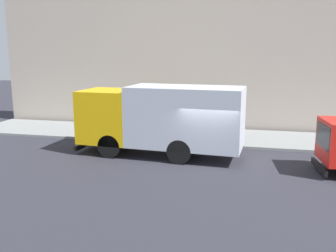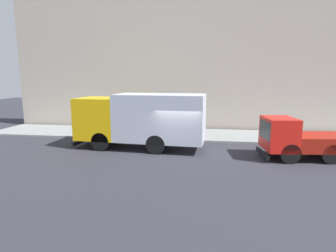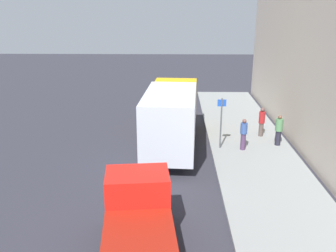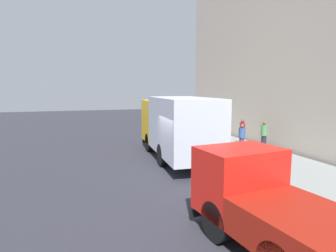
{
  "view_description": "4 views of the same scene",
  "coord_description": "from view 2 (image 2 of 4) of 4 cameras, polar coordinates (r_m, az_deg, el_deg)",
  "views": [
    {
      "loc": [
        -15.75,
        -1.76,
        4.89
      ],
      "look_at": [
        0.82,
        2.03,
        1.46
      ],
      "focal_mm": 39.82,
      "sensor_mm": 36.0,
      "label": 1
    },
    {
      "loc": [
        -15.02,
        -1.56,
        4.26
      ],
      "look_at": [
        0.87,
        0.74,
        1.43
      ],
      "focal_mm": 29.34,
      "sensor_mm": 36.0,
      "label": 2
    },
    {
      "loc": [
        1.09,
        -16.29,
        7.49
      ],
      "look_at": [
        0.73,
        1.54,
        1.53
      ],
      "focal_mm": 39.9,
      "sensor_mm": 36.0,
      "label": 3
    },
    {
      "loc": [
        -4.2,
        -11.62,
        3.73
      ],
      "look_at": [
        0.61,
        2.88,
        1.73
      ],
      "focal_mm": 30.42,
      "sensor_mm": 36.0,
      "label": 4
    }
  ],
  "objects": [
    {
      "name": "ground",
      "position": [
        15.69,
        2.24,
        -5.77
      ],
      "size": [
        80.0,
        80.0,
        0.0
      ],
      "primitive_type": "plane",
      "color": "#2C2B34"
    },
    {
      "name": "sidewalk",
      "position": [
        20.66,
        3.75,
        -1.74
      ],
      "size": [
        4.31,
        30.0,
        0.13
      ],
      "primitive_type": "cube",
      "color": "gray",
      "rests_on": "ground"
    },
    {
      "name": "small_flatbed_truck",
      "position": [
        16.11,
        25.79,
        -2.45
      ],
      "size": [
        2.57,
        4.97,
        2.21
      ],
      "rotation": [
        0.0,
        0.0,
        0.11
      ],
      "color": "red",
      "rests_on": "ground"
    },
    {
      "name": "pedestrian_walking",
      "position": [
        22.29,
        -2.67,
        1.57
      ],
      "size": [
        0.53,
        0.53,
        1.67
      ],
      "rotation": [
        0.0,
        0.0,
        3.56
      ],
      "color": "#21202D",
      "rests_on": "sidewalk"
    },
    {
      "name": "large_utility_truck",
      "position": [
        16.6,
        -5.62,
        1.6
      ],
      "size": [
        2.93,
        7.94,
        3.31
      ],
      "rotation": [
        0.0,
        0.0,
        -0.06
      ],
      "color": "yellow",
      "rests_on": "ground"
    },
    {
      "name": "pedestrian_third",
      "position": [
        20.22,
        -1.8,
        0.72
      ],
      "size": [
        0.48,
        0.48,
        1.66
      ],
      "rotation": [
        0.0,
        0.0,
        5.14
      ],
      "color": "#493252",
      "rests_on": "sidewalk"
    },
    {
      "name": "street_sign_post",
      "position": [
        19.03,
        -3.08,
        2.29
      ],
      "size": [
        0.44,
        0.08,
        2.7
      ],
      "color": "#4C5156",
      "rests_on": "sidewalk"
    },
    {
      "name": "pedestrian_standing",
      "position": [
        22.01,
        -6.54,
        1.48
      ],
      "size": [
        0.36,
        0.36,
        1.69
      ],
      "rotation": [
        0.0,
        0.0,
        4.65
      ],
      "color": "brown",
      "rests_on": "sidewalk"
    },
    {
      "name": "building_facade",
      "position": [
        22.97,
        4.48,
        14.93
      ],
      "size": [
        0.5,
        30.0,
        12.49
      ],
      "primitive_type": "cube",
      "color": "#BBAC9C",
      "rests_on": "ground"
    }
  ]
}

